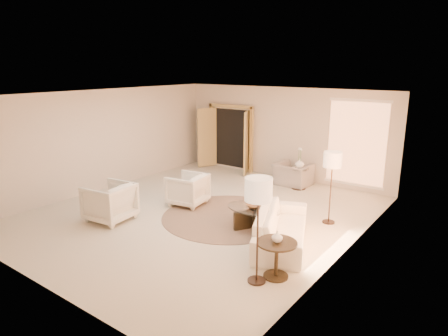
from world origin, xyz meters
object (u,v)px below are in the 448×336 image
Objects in this scene: sofa at (282,226)px; end_table at (277,253)px; floor_lamp_near at (333,163)px; armchair_right at (110,200)px; bowl at (254,206)px; armchair_left at (187,188)px; side_vase at (300,163)px; end_vase at (277,237)px; floor_lamp_far at (258,194)px; coffee_table at (254,215)px; side_table at (299,176)px; accent_chair at (293,171)px.

sofa is 3.47× the size of end_table.
sofa is 1.90m from floor_lamp_near.
armchair_right reaches higher than bowl.
side_vase reaches higher than armchair_left.
end_vase is at bearing -178.40° from sofa.
floor_lamp_near is 0.92× the size of floor_lamp_far.
end_table is 2.16× the size of bowl.
end_vase reaches higher than end_table.
coffee_table is 3.21m from side_table.
end_table reaches higher than coffee_table.
side_table is (2.37, 4.75, -0.10)m from armchair_right.
armchair_left is at bearing 172.70° from bowl.
coffee_table is 2.00× the size of end_table.
armchair_left is 0.49× the size of floor_lamp_far.
armchair_left is 2.82× the size of bowl.
end_table is 0.41× the size of floor_lamp_near.
coffee_table is 2.15m from end_vase.
armchair_right is 5.31m from side_table.
armchair_right is 4.23m from floor_lamp_far.
accent_chair reaches higher than side_vase.
sofa is at bearing -69.12° from side_vase.
sofa is 2.66× the size of armchair_left.
side_vase is at bearing 140.74° from armchair_left.
floor_lamp_near is at bearing -48.81° from side_table.
floor_lamp_near is (1.21, 1.24, 1.10)m from coffee_table.
coffee_table is (-0.84, 0.31, -0.05)m from sofa.
accent_chair is at bearing 150.18° from armchair_right.
sofa is at bearing 116.46° from accent_chair.
armchair_left is at bearing 152.94° from end_table.
end_table is 3.50× the size of end_vase.
bowl is (2.85, 1.57, 0.02)m from armchair_right.
end_vase is (0.00, 0.00, 0.29)m from end_table.
floor_lamp_far is (4.10, -0.30, 1.03)m from armchair_right.
armchair_left is 0.87× the size of accent_chair.
armchair_right reaches higher than armchair_left.
sofa is 1.32× the size of floor_lamp_far.
bowl is (0.48, -3.17, 0.12)m from side_table.
floor_lamp_far is at bearing -119.47° from end_vase.
end_table is (2.20, -4.92, -0.01)m from accent_chair.
side_vase is (-1.73, 5.04, -0.76)m from floor_lamp_far.
armchair_right is at bearing -116.53° from side_table.
floor_lamp_near is (1.99, -2.13, 0.95)m from accent_chair.
side_vase reaches higher than bowl.
accent_chair is 0.75× the size of coffee_table.
armchair_right is at bearing -151.15° from bowl.
coffee_table is 5.11× the size of side_vase.
armchair_left reaches higher than side_table.
side_vase is (0.30, -0.20, 0.31)m from accent_chair.
end_table is (4.28, 0.02, -0.04)m from armchair_right.
floor_lamp_near reaches higher than side_vase.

